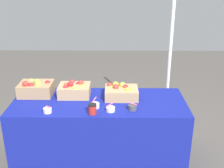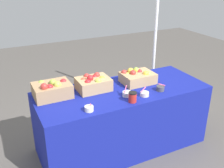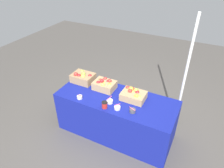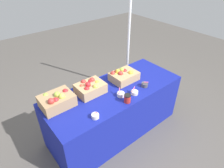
% 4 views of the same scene
% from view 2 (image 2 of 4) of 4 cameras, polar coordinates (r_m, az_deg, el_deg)
% --- Properties ---
extents(ground_plane, '(10.00, 10.00, 0.00)m').
position_cam_2_polar(ground_plane, '(3.29, 2.06, -12.94)').
color(ground_plane, '#56514C').
extents(table, '(1.90, 0.76, 0.74)m').
position_cam_2_polar(table, '(3.08, 2.16, -7.43)').
color(table, navy).
rests_on(table, ground_plane).
extents(apple_crate_left, '(0.38, 0.29, 0.20)m').
position_cam_2_polar(apple_crate_left, '(2.78, -12.75, -1.17)').
color(apple_crate_left, tan).
rests_on(apple_crate_left, table).
extents(apple_crate_middle, '(0.35, 0.27, 0.18)m').
position_cam_2_polar(apple_crate_middle, '(2.88, -4.05, 0.19)').
color(apple_crate_middle, tan).
rests_on(apple_crate_middle, table).
extents(apple_crate_right, '(0.37, 0.28, 0.17)m').
position_cam_2_polar(apple_crate_right, '(3.07, 5.39, 1.60)').
color(apple_crate_right, tan).
rests_on(apple_crate_right, table).
extents(sample_bowl_near, '(0.08, 0.08, 0.10)m').
position_cam_2_polar(sample_bowl_near, '(2.49, -4.95, -5.27)').
color(sample_bowl_near, silver).
rests_on(sample_bowl_near, table).
extents(sample_bowl_mid, '(0.09, 0.09, 0.10)m').
position_cam_2_polar(sample_bowl_mid, '(2.92, 10.36, -0.91)').
color(sample_bowl_mid, '#4C4C51').
rests_on(sample_bowl_mid, table).
extents(sample_bowl_far, '(0.09, 0.10, 0.11)m').
position_cam_2_polar(sample_bowl_far, '(2.76, 3.24, -2.10)').
color(sample_bowl_far, silver).
rests_on(sample_bowl_far, table).
extents(sample_bowl_extra, '(0.09, 0.09, 0.09)m').
position_cam_2_polar(sample_bowl_extra, '(2.78, 6.99, -2.13)').
color(sample_bowl_extra, silver).
rests_on(sample_bowl_extra, table).
extents(coffee_cup, '(0.08, 0.08, 0.11)m').
position_cam_2_polar(coffee_cup, '(2.63, 4.43, -2.82)').
color(coffee_cup, red).
rests_on(coffee_cup, table).
extents(tent_pole, '(0.04, 0.04, 2.00)m').
position_cam_2_polar(tent_pole, '(3.81, 9.18, 8.84)').
color(tent_pole, white).
rests_on(tent_pole, ground_plane).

